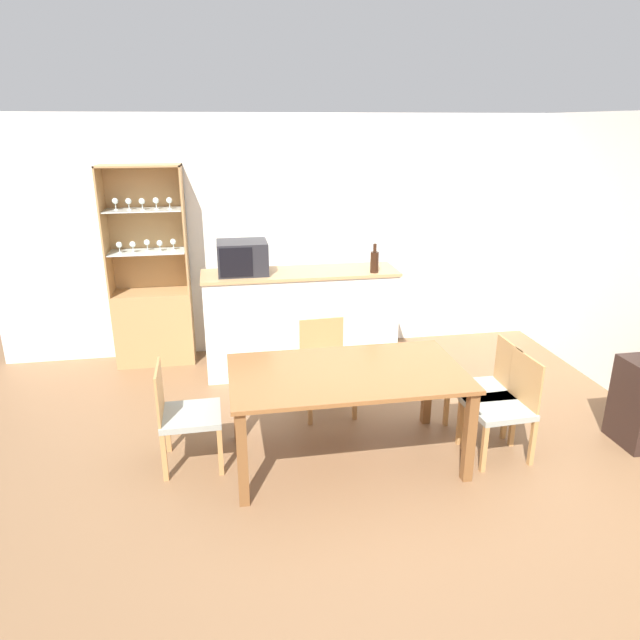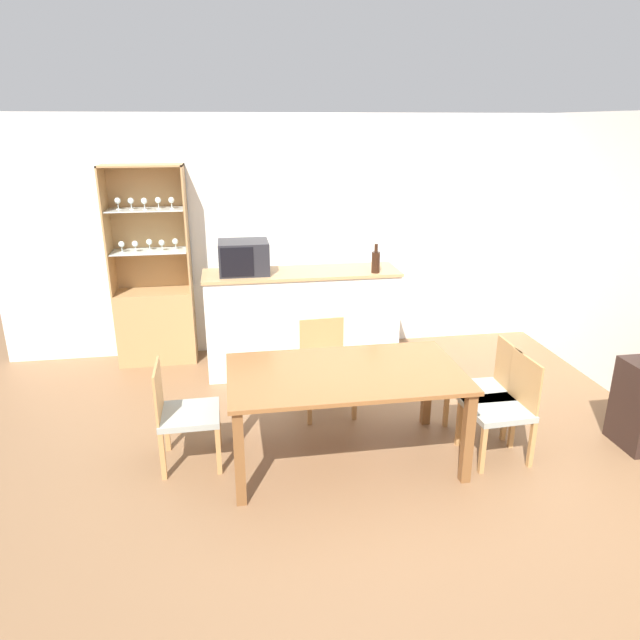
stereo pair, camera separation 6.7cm
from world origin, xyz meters
TOP-DOWN VIEW (x-y plane):
  - ground_plane at (0.00, 0.00)m, footprint 18.00×18.00m
  - wall_back at (0.00, 2.63)m, footprint 6.80×0.06m
  - kitchen_counter at (-0.29, 1.94)m, footprint 1.96×0.55m
  - display_cabinet at (-1.80, 2.42)m, footprint 0.80×0.38m
  - dining_table at (-0.20, 0.19)m, footprint 1.72×0.97m
  - dining_chair_side_right_near at (0.99, 0.05)m, footprint 0.46×0.46m
  - dining_chair_side_left_far at (-1.39, 0.33)m, footprint 0.44×0.44m
  - dining_chair_head_far at (-0.21, 1.01)m, footprint 0.46×0.46m
  - dining_chair_side_right_far at (0.99, 0.33)m, footprint 0.44×0.44m
  - microwave at (-0.86, 1.96)m, footprint 0.48×0.40m
  - wine_bottle at (0.42, 1.77)m, footprint 0.08×0.08m

SIDE VIEW (x-z plane):
  - ground_plane at x=0.00m, z-range 0.00..0.00m
  - dining_chair_side_right_near at x=0.99m, z-range 0.01..0.81m
  - dining_chair_side_left_far at x=-1.39m, z-range 0.01..0.81m
  - dining_chair_head_far at x=-0.21m, z-range 0.01..0.81m
  - dining_chair_side_right_far at x=0.99m, z-range 0.01..0.81m
  - kitchen_counter at x=-0.29m, z-range 0.00..1.05m
  - display_cabinet at x=-1.80m, z-range -0.45..1.61m
  - dining_table at x=-0.20m, z-range 0.27..1.00m
  - wine_bottle at x=0.42m, z-range 1.02..1.31m
  - microwave at x=-0.86m, z-range 1.05..1.37m
  - wall_back at x=0.00m, z-range 0.00..2.55m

